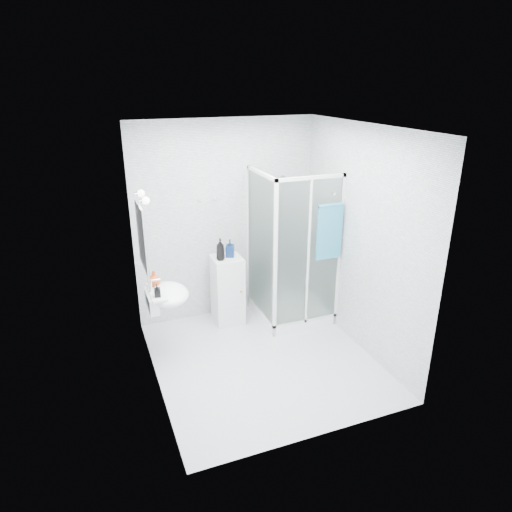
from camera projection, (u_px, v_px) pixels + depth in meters
name	position (u px, v px, depth m)	size (l,w,h in m)	color
room	(264.00, 255.00, 4.80)	(2.40, 2.60, 2.60)	silver
shower_enclosure	(288.00, 289.00, 6.00)	(0.90, 0.95, 2.00)	white
wall_basin	(166.00, 295.00, 5.04)	(0.46, 0.56, 0.35)	white
mirror	(141.00, 237.00, 4.72)	(0.02, 0.60, 0.70)	white
vanity_lights	(143.00, 197.00, 4.58)	(0.10, 0.40, 0.08)	silver
wall_hooks	(207.00, 200.00, 5.69)	(0.23, 0.06, 0.03)	silver
storage_cabinet	(228.00, 290.00, 5.96)	(0.38, 0.40, 0.91)	silver
hand_towel	(330.00, 230.00, 5.44)	(0.32, 0.05, 0.69)	teal
shampoo_bottle_a	(220.00, 249.00, 5.67)	(0.11, 0.11, 0.28)	black
shampoo_bottle_b	(230.00, 248.00, 5.79)	(0.10, 0.10, 0.23)	#0C2149
soap_dispenser_orange	(154.00, 279.00, 5.07)	(0.14, 0.14, 0.18)	#B13D14
soap_dispenser_black	(157.00, 291.00, 4.83)	(0.06, 0.07, 0.14)	black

